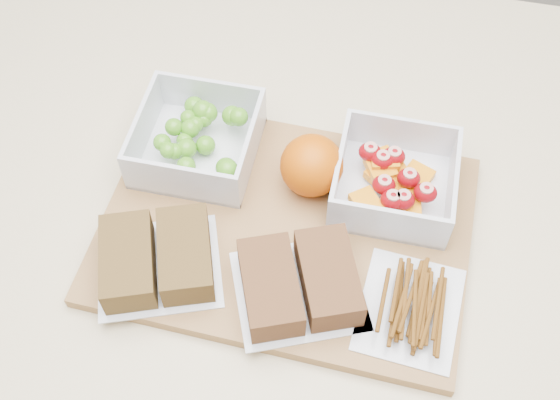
# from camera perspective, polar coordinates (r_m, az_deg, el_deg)

# --- Properties ---
(counter) EXTENTS (1.20, 0.90, 0.90)m
(counter) POSITION_cam_1_polar(r_m,az_deg,el_deg) (1.24, 0.80, -12.78)
(counter) COLOR beige
(counter) RESTS_ON ground
(cutting_board) EXTENTS (0.43, 0.31, 0.02)m
(cutting_board) POSITION_cam_1_polar(r_m,az_deg,el_deg) (0.82, 0.46, -2.39)
(cutting_board) COLOR olive
(cutting_board) RESTS_ON counter
(grape_container) EXTENTS (0.14, 0.14, 0.06)m
(grape_container) POSITION_cam_1_polar(r_m,az_deg,el_deg) (0.86, -6.56, 4.93)
(grape_container) COLOR silver
(grape_container) RESTS_ON cutting_board
(fruit_container) EXTENTS (0.14, 0.14, 0.06)m
(fruit_container) POSITION_cam_1_polar(r_m,az_deg,el_deg) (0.83, 9.21, 1.51)
(fruit_container) COLOR silver
(fruit_container) RESTS_ON cutting_board
(orange) EXTENTS (0.07, 0.07, 0.07)m
(orange) POSITION_cam_1_polar(r_m,az_deg,el_deg) (0.81, 2.60, 2.82)
(orange) COLOR #CB5404
(orange) RESTS_ON cutting_board
(sandwich_bag_left) EXTENTS (0.17, 0.16, 0.04)m
(sandwich_bag_left) POSITION_cam_1_polar(r_m,az_deg,el_deg) (0.78, -9.98, -4.70)
(sandwich_bag_left) COLOR silver
(sandwich_bag_left) RESTS_ON cutting_board
(sandwich_bag_center) EXTENTS (0.17, 0.16, 0.04)m
(sandwich_bag_center) POSITION_cam_1_polar(r_m,az_deg,el_deg) (0.75, 1.59, -6.74)
(sandwich_bag_center) COLOR silver
(sandwich_bag_center) RESTS_ON cutting_board
(pretzel_bag) EXTENTS (0.11, 0.13, 0.03)m
(pretzel_bag) POSITION_cam_1_polar(r_m,az_deg,el_deg) (0.76, 10.62, -8.31)
(pretzel_bag) COLOR silver
(pretzel_bag) RESTS_ON cutting_board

